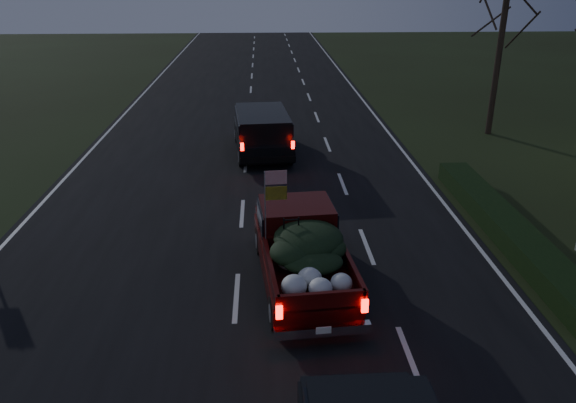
{
  "coord_description": "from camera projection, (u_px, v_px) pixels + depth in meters",
  "views": [
    {
      "loc": [
        0.69,
        -11.59,
        7.31
      ],
      "look_at": [
        1.38,
        2.83,
        1.3
      ],
      "focal_mm": 35.0,
      "sensor_mm": 36.0,
      "label": 1
    }
  ],
  "objects": [
    {
      "name": "pickup_truck",
      "position": [
        302.0,
        246.0,
        13.77
      ],
      "size": [
        2.39,
        5.24,
        2.67
      ],
      "rotation": [
        0.0,
        0.0,
        0.09
      ],
      "color": "#3C0908",
      "rests_on": "ground"
    },
    {
      "name": "lead_suv",
      "position": [
        262.0,
        128.0,
        23.49
      ],
      "size": [
        2.56,
        5.32,
        1.48
      ],
      "rotation": [
        0.0,
        0.0,
        0.08
      ],
      "color": "black",
      "rests_on": "ground"
    },
    {
      "name": "ground",
      "position": [
        236.0,
        298.0,
        13.46
      ],
      "size": [
        120.0,
        120.0,
        0.0
      ],
      "primitive_type": "plane",
      "color": "black",
      "rests_on": "ground"
    },
    {
      "name": "road_asphalt",
      "position": [
        236.0,
        297.0,
        13.46
      ],
      "size": [
        14.0,
        120.0,
        0.02
      ],
      "primitive_type": "cube",
      "color": "black",
      "rests_on": "ground"
    },
    {
      "name": "hedge_row",
      "position": [
        506.0,
        227.0,
        16.45
      ],
      "size": [
        1.0,
        10.0,
        0.6
      ],
      "primitive_type": "cube",
      "color": "black",
      "rests_on": "ground"
    },
    {
      "name": "bare_tree_far",
      "position": [
        504.0,
        19.0,
        24.87
      ],
      "size": [
        3.6,
        3.6,
        7.0
      ],
      "color": "black",
      "rests_on": "ground"
    }
  ]
}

